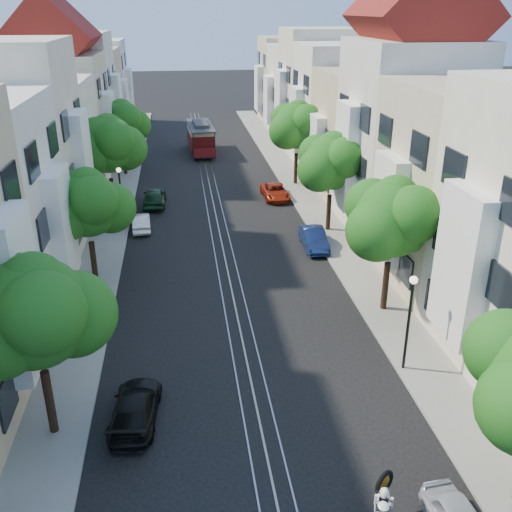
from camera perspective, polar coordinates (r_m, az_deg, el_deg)
name	(u,v)px	position (r m, az deg, el deg)	size (l,w,h in m)	color
ground	(212,199)	(44.85, -4.38, 5.73)	(200.00, 200.00, 0.00)	black
sidewalk_east	(303,194)	(45.78, 4.76, 6.17)	(2.50, 80.00, 0.12)	gray
sidewalk_west	(118,202)	(45.04, -13.66, 5.28)	(2.50, 80.00, 0.12)	gray
rail_left	(205,199)	(44.82, -5.09, 5.71)	(0.06, 80.00, 0.02)	gray
rail_slot	(212,199)	(44.85, -4.38, 5.74)	(0.06, 80.00, 0.02)	gray
rail_right	(219,198)	(44.88, -3.68, 5.78)	(0.06, 80.00, 0.02)	gray
lane_line	(212,199)	(44.85, -4.38, 5.73)	(0.08, 80.00, 0.01)	tan
townhouses_east	(365,128)	(45.66, 10.81, 12.43)	(7.75, 72.00, 12.00)	beige
townhouses_west	(45,138)	(44.46, -20.33, 10.97)	(7.75, 72.00, 11.76)	silver
tree_e_b	(393,220)	(27.02, 13.59, 3.53)	(4.93, 4.08, 6.68)	black
tree_e_c	(332,163)	(37.06, 7.64, 9.16)	(4.84, 3.99, 6.52)	black
tree_e_d	(298,126)	(47.44, 4.20, 12.80)	(5.01, 4.16, 6.85)	black
tree_w_a	(36,315)	(19.49, -21.15, -5.55)	(4.93, 4.08, 6.68)	black
tree_w_b	(88,206)	(30.47, -16.46, 4.83)	(4.72, 3.87, 6.27)	black
tree_w_c	(108,146)	(40.83, -14.55, 10.64)	(5.13, 4.28, 7.09)	black
tree_w_d	(122,123)	(51.65, -13.26, 12.83)	(4.84, 3.99, 6.52)	black
lamp_east	(410,309)	(23.23, 15.16, -5.16)	(0.32, 0.32, 4.16)	black
lamp_west	(120,189)	(38.42, -13.40, 6.53)	(0.32, 0.32, 4.16)	black
sportbike_rider	(383,510)	(17.68, 12.56, -23.56)	(1.06, 1.88, 1.63)	black
cable_car	(201,136)	(59.43, -5.55, 11.84)	(2.75, 7.64, 2.89)	black
parked_car_e_mid	(314,239)	(35.35, 5.82, 1.73)	(1.30, 3.72, 1.23)	#0D1B45
parked_car_e_far	(275,192)	(44.64, 1.93, 6.44)	(1.83, 3.97, 1.10)	maroon
parked_car_w_near	(135,408)	(21.53, -11.98, -14.61)	(1.58, 3.89, 1.13)	black
parked_car_w_mid	(141,222)	(38.91, -11.43, 3.34)	(1.15, 3.30, 1.09)	silver
parked_car_w_far	(154,197)	(43.55, -10.13, 5.83)	(1.62, 4.02, 1.37)	#14341C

